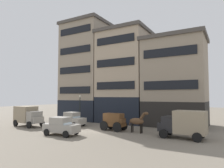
# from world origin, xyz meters

# --- Properties ---
(ground_plane) EXTENTS (120.00, 120.00, 0.00)m
(ground_plane) POSITION_xyz_m (0.00, 0.00, 0.00)
(ground_plane) COLOR slate
(building_far_left) EXTENTS (7.88, 6.82, 16.82)m
(building_far_left) POSITION_xyz_m (-7.69, 9.37, 8.45)
(building_far_left) COLOR black
(building_far_left) RESTS_ON ground_plane
(building_center_left) EXTENTS (7.74, 6.82, 14.23)m
(building_center_left) POSITION_xyz_m (-0.23, 9.37, 7.16)
(building_center_left) COLOR black
(building_center_left) RESTS_ON ground_plane
(building_center_right) EXTENTS (8.34, 6.82, 12.00)m
(building_center_right) POSITION_xyz_m (7.46, 9.37, 6.04)
(building_center_right) COLOR black
(building_center_right) RESTS_ON ground_plane
(cargo_wagon) EXTENTS (2.98, 1.66, 1.98)m
(cargo_wagon) POSITION_xyz_m (2.10, 1.78, 1.15)
(cargo_wagon) COLOR brown
(cargo_wagon) RESTS_ON ground_plane
(draft_horse) EXTENTS (2.35, 0.70, 2.30)m
(draft_horse) POSITION_xyz_m (5.05, 1.78, 1.27)
(draft_horse) COLOR #513823
(draft_horse) RESTS_ON ground_plane
(delivery_truck_near) EXTENTS (4.44, 2.33, 2.62)m
(delivery_truck_near) POSITION_xyz_m (10.00, 1.21, 1.42)
(delivery_truck_near) COLOR black
(delivery_truck_near) RESTS_ON ground_plane
(delivery_truck_far) EXTENTS (4.47, 2.42, 2.62)m
(delivery_truck_far) POSITION_xyz_m (-9.33, -1.07, 1.42)
(delivery_truck_far) COLOR gray
(delivery_truck_far) RESTS_ON ground_plane
(sedan_dark) EXTENTS (3.82, 2.11, 1.83)m
(sedan_dark) POSITION_xyz_m (-1.22, -3.32, 0.91)
(sedan_dark) COLOR gray
(sedan_dark) RESTS_ON ground_plane
(sedan_light) EXTENTS (3.86, 2.19, 1.83)m
(sedan_light) POSITION_xyz_m (-4.49, 2.11, 0.91)
(sedan_light) COLOR gray
(sedan_light) RESTS_ON ground_plane
(pedestrian_officer) EXTENTS (0.50, 0.50, 1.79)m
(pedestrian_officer) POSITION_xyz_m (-0.01, 3.52, 0.98)
(pedestrian_officer) COLOR #38332D
(pedestrian_officer) RESTS_ON ground_plane
(streetlamp_curbside) EXTENTS (0.32, 0.32, 4.12)m
(streetlamp_curbside) POSITION_xyz_m (-5.79, 5.29, 2.67)
(streetlamp_curbside) COLOR black
(streetlamp_curbside) RESTS_ON ground_plane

